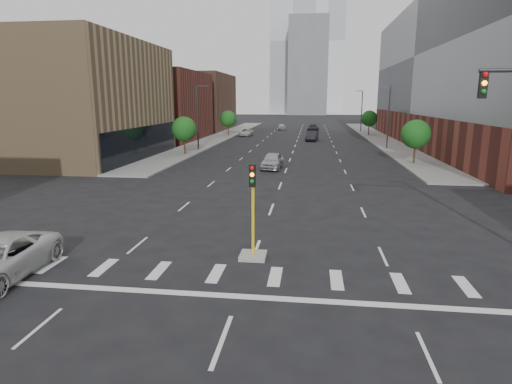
% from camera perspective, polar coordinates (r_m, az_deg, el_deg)
% --- Properties ---
extents(ground, '(400.00, 400.00, 0.00)m').
position_cam_1_polar(ground, '(12.17, -6.67, -23.95)').
color(ground, black).
rests_on(ground, ground).
extents(sidewalk_left_far, '(5.00, 92.00, 0.15)m').
position_cam_1_polar(sidewalk_left_far, '(85.62, -4.50, 7.47)').
color(sidewalk_left_far, gray).
rests_on(sidewalk_left_far, ground).
extents(sidewalk_right_far, '(5.00, 92.00, 0.15)m').
position_cam_1_polar(sidewalk_right_far, '(84.72, 15.94, 6.99)').
color(sidewalk_right_far, gray).
rests_on(sidewalk_right_far, ground).
extents(building_left_mid, '(20.00, 24.00, 14.00)m').
position_cam_1_polar(building_left_mid, '(57.90, -24.34, 11.03)').
color(building_left_mid, '#957954').
rests_on(building_left_mid, ground).
extents(building_left_far_a, '(20.00, 22.00, 12.00)m').
position_cam_1_polar(building_left_far_a, '(81.26, -14.58, 11.05)').
color(building_left_far_a, brown).
rests_on(building_left_far_a, ground).
extents(building_left_far_b, '(20.00, 24.00, 13.00)m').
position_cam_1_polar(building_left_far_b, '(105.85, -9.29, 11.74)').
color(building_left_far_b, brown).
rests_on(building_left_far_b, ground).
extents(building_right_main, '(24.00, 70.00, 22.00)m').
position_cam_1_polar(building_right_main, '(74.65, 29.46, 13.67)').
color(building_right_main, brown).
rests_on(building_right_main, ground).
extents(tower_left, '(22.00, 22.00, 70.00)m').
position_cam_1_polar(tower_left, '(231.42, 5.00, 19.12)').
color(tower_left, '#B2B7BC').
rests_on(tower_left, ground).
extents(tower_right, '(20.00, 20.00, 80.00)m').
position_cam_1_polar(tower_right, '(271.60, 9.43, 19.05)').
color(tower_right, '#B2B7BC').
rests_on(tower_right, ground).
extents(tower_mid, '(18.00, 18.00, 44.00)m').
position_cam_1_polar(tower_mid, '(210.04, 6.95, 16.22)').
color(tower_mid, slate).
rests_on(tower_mid, ground).
extents(median_traffic_signal, '(1.20, 1.20, 4.40)m').
position_cam_1_polar(median_traffic_signal, '(19.65, -0.41, -6.14)').
color(median_traffic_signal, '#999993').
rests_on(median_traffic_signal, ground).
extents(streetlight_right_a, '(1.60, 0.22, 9.07)m').
position_cam_1_polar(streetlight_right_a, '(65.45, 17.21, 9.83)').
color(streetlight_right_a, '#2D2D30').
rests_on(streetlight_right_a, ground).
extents(streetlight_right_b, '(1.60, 0.22, 9.07)m').
position_cam_1_polar(streetlight_right_b, '(100.12, 13.86, 10.67)').
color(streetlight_right_b, '#2D2D30').
rests_on(streetlight_right_b, ground).
extents(streetlight_left, '(1.60, 0.22, 9.07)m').
position_cam_1_polar(streetlight_left, '(61.64, -7.73, 10.14)').
color(streetlight_left, '#2D2D30').
rests_on(streetlight_left, ground).
extents(tree_left_near, '(3.20, 3.20, 4.85)m').
position_cam_1_polar(tree_left_near, '(57.08, -9.57, 8.30)').
color(tree_left_near, '#382619').
rests_on(tree_left_near, ground).
extents(tree_left_far, '(3.20, 3.20, 4.85)m').
position_cam_1_polar(tree_left_far, '(86.19, -3.74, 9.72)').
color(tree_left_far, '#382619').
rests_on(tree_left_far, ground).
extents(tree_right_near, '(3.20, 3.20, 4.85)m').
position_cam_1_polar(tree_right_near, '(50.95, 20.54, 7.24)').
color(tree_right_near, '#382619').
rests_on(tree_right_near, ground).
extents(tree_right_far, '(3.20, 3.20, 4.85)m').
position_cam_1_polar(tree_right_far, '(90.31, 14.88, 9.46)').
color(tree_right_far, '#382619').
rests_on(tree_right_far, ground).
extents(car_near_left, '(2.30, 5.07, 1.69)m').
position_cam_1_polar(car_near_left, '(45.14, 2.19, 4.19)').
color(car_near_left, '#ADAEB2').
rests_on(car_near_left, ground).
extents(car_mid_right, '(2.37, 5.29, 1.68)m').
position_cam_1_polar(car_mid_right, '(76.68, 7.50, 7.42)').
color(car_mid_right, black).
rests_on(car_mid_right, ground).
extents(car_far_left, '(2.65, 5.21, 1.41)m').
position_cam_1_polar(car_far_left, '(86.30, -1.33, 7.96)').
color(car_far_left, silver).
rests_on(car_far_left, ground).
extents(car_deep_right, '(2.85, 5.63, 1.57)m').
position_cam_1_polar(car_deep_right, '(99.34, 7.62, 8.47)').
color(car_deep_right, black).
rests_on(car_deep_right, ground).
extents(car_distant, '(2.04, 4.42, 1.47)m').
position_cam_1_polar(car_distant, '(103.68, 3.46, 8.68)').
color(car_distant, '#ABABB0').
rests_on(car_distant, ground).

